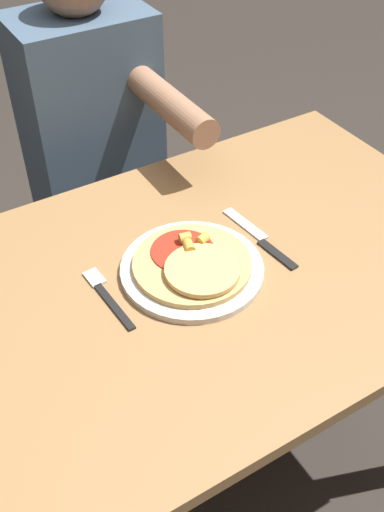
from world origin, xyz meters
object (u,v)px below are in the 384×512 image
fork (106,295)px  plate (192,269)px  person_diner (95,145)px  knife (261,239)px  dining_table (181,322)px  pizza (194,264)px

fork → plate: bearing=-9.0°
person_diner → knife: bearing=-81.2°
dining_table → knife: bearing=4.9°
dining_table → knife: (0.20, 0.02, 0.12)m
knife → person_diner: person_diner is taller
plate → fork: 0.17m
knife → person_diner: size_ratio=0.18×
plate → knife: (0.17, 0.01, -0.00)m
pizza → fork: bearing=169.3°
plate → person_diner: bearing=83.5°
fork → pizza: bearing=-10.7°
plate → fork: bearing=171.0°
pizza → person_diner: person_diner is taller
plate → knife: plate is taller
pizza → person_diner: 0.64m
dining_table → fork: 0.18m
fork → knife: (0.33, -0.02, 0.00)m
dining_table → knife: 0.23m
fork → person_diner: size_ratio=0.15×
person_diner → fork: bearing=-111.8°
plate → dining_table: bearing=-165.7°
pizza → person_diner: (0.07, 0.63, -0.10)m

